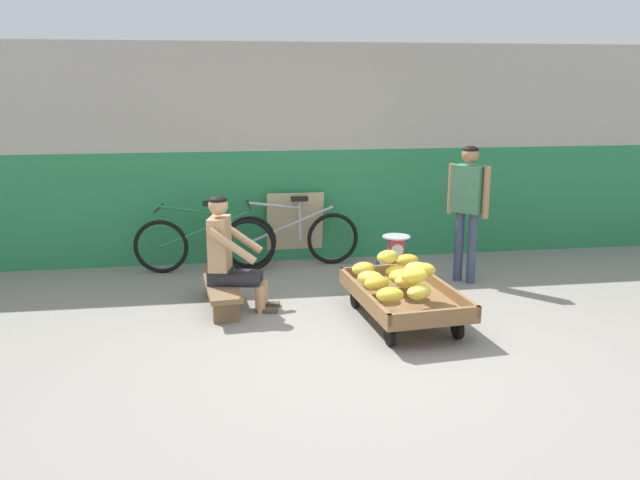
# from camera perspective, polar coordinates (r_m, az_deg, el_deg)

# --- Properties ---
(ground_plane) EXTENTS (80.00, 80.00, 0.00)m
(ground_plane) POSITION_cam_1_polar(r_m,az_deg,el_deg) (5.48, 3.66, -10.15)
(ground_plane) COLOR gray
(back_wall) EXTENTS (16.00, 0.30, 2.66)m
(back_wall) POSITION_cam_1_polar(r_m,az_deg,el_deg) (8.25, -1.08, 7.55)
(back_wall) COLOR #287F4C
(back_wall) RESTS_ON ground
(banana_cart) EXTENTS (0.97, 1.51, 0.36)m
(banana_cart) POSITION_cam_1_polar(r_m,az_deg,el_deg) (6.19, 7.26, -4.99)
(banana_cart) COLOR brown
(banana_cart) RESTS_ON ground
(banana_pile) EXTENTS (0.79, 1.25, 0.26)m
(banana_pile) POSITION_cam_1_polar(r_m,az_deg,el_deg) (6.11, 6.76, -3.02)
(banana_pile) COLOR yellow
(banana_pile) RESTS_ON banana_cart
(low_bench) EXTENTS (0.40, 1.12, 0.27)m
(low_bench) POSITION_cam_1_polar(r_m,az_deg,el_deg) (6.58, -8.58, -4.27)
(low_bench) COLOR brown
(low_bench) RESTS_ON ground
(vendor_seated) EXTENTS (0.72, 0.56, 1.14)m
(vendor_seated) POSITION_cam_1_polar(r_m,az_deg,el_deg) (6.46, -7.93, -1.18)
(vendor_seated) COLOR tan
(vendor_seated) RESTS_ON ground
(plastic_crate) EXTENTS (0.36, 0.28, 0.30)m
(plastic_crate) POSITION_cam_1_polar(r_m,az_deg,el_deg) (7.18, 6.57, -3.09)
(plastic_crate) COLOR #234CA8
(plastic_crate) RESTS_ON ground
(weighing_scale) EXTENTS (0.30, 0.30, 0.29)m
(weighing_scale) POSITION_cam_1_polar(r_m,az_deg,el_deg) (7.10, 6.64, -0.75)
(weighing_scale) COLOR #28282D
(weighing_scale) RESTS_ON plastic_crate
(bicycle_near_left) EXTENTS (1.66, 0.48, 0.86)m
(bicycle_near_left) POSITION_cam_1_polar(r_m,az_deg,el_deg) (7.81, -10.04, -0.30)
(bicycle_near_left) COLOR black
(bicycle_near_left) RESTS_ON ground
(bicycle_far_left) EXTENTS (1.66, 0.48, 0.86)m
(bicycle_far_left) POSITION_cam_1_polar(r_m,az_deg,el_deg) (7.98, -2.51, 0.19)
(bicycle_far_left) COLOR black
(bicycle_far_left) RESTS_ON ground
(sign_board) EXTENTS (0.70, 0.22, 0.88)m
(sign_board) POSITION_cam_1_polar(r_m,az_deg,el_deg) (8.17, -2.19, 1.15)
(sign_board) COLOR #C6B289
(sign_board) RESTS_ON ground
(customer_adult) EXTENTS (0.36, 0.38, 1.53)m
(customer_adult) POSITION_cam_1_polar(r_m,az_deg,el_deg) (7.39, 12.76, 3.53)
(customer_adult) COLOR #38425B
(customer_adult) RESTS_ON ground
(shopping_bag) EXTENTS (0.18, 0.12, 0.24)m
(shopping_bag) POSITION_cam_1_polar(r_m,az_deg,el_deg) (6.85, 8.95, -4.28)
(shopping_bag) COLOR #D13D4C
(shopping_bag) RESTS_ON ground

